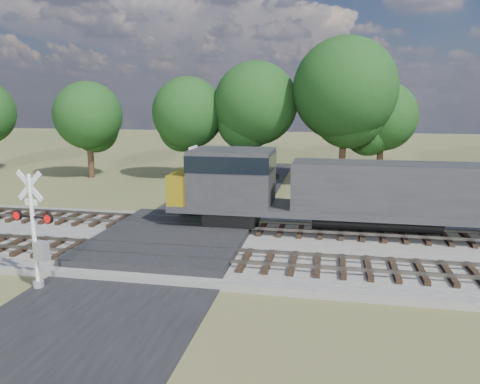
# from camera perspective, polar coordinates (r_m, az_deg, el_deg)

# --- Properties ---
(ground) EXTENTS (160.00, 160.00, 0.00)m
(ground) POSITION_cam_1_polar(r_m,az_deg,el_deg) (22.68, -8.53, -6.80)
(ground) COLOR #48522B
(ground) RESTS_ON ground
(ballast_bed) EXTENTS (140.00, 10.00, 0.30)m
(ballast_bed) POSITION_cam_1_polar(r_m,az_deg,el_deg) (22.07, 17.48, -7.33)
(ballast_bed) COLOR gray
(ballast_bed) RESTS_ON ground
(road) EXTENTS (7.00, 60.00, 0.08)m
(road) POSITION_cam_1_polar(r_m,az_deg,el_deg) (22.67, -8.53, -6.71)
(road) COLOR black
(road) RESTS_ON ground
(crossing_panel) EXTENTS (7.00, 9.00, 0.62)m
(crossing_panel) POSITION_cam_1_polar(r_m,az_deg,el_deg) (23.04, -8.14, -5.68)
(crossing_panel) COLOR #262628
(crossing_panel) RESTS_ON ground
(track_near) EXTENTS (140.00, 2.60, 0.33)m
(track_near) POSITION_cam_1_polar(r_m,az_deg,el_deg) (19.90, -1.89, -8.05)
(track_near) COLOR black
(track_near) RESTS_ON ballast_bed
(track_far) EXTENTS (140.00, 2.60, 0.33)m
(track_far) POSITION_cam_1_polar(r_m,az_deg,el_deg) (24.57, 0.68, -4.24)
(track_far) COLOR black
(track_far) RESTS_ON ballast_bed
(crossing_signal_near) EXTENTS (1.81, 0.45, 4.51)m
(crossing_signal_near) POSITION_cam_1_polar(r_m,az_deg,el_deg) (18.78, -23.55, -5.52)
(crossing_signal_near) COLOR silver
(crossing_signal_near) RESTS_ON ground
(crossing_signal_far) EXTENTS (1.61, 0.36, 3.99)m
(crossing_signal_far) POSITION_cam_1_polar(r_m,az_deg,el_deg) (28.07, 3.17, 0.33)
(crossing_signal_far) COLOR silver
(crossing_signal_far) RESTS_ON ground
(equipment_shed) EXTENTS (5.33, 5.33, 2.74)m
(equipment_shed) POSITION_cam_1_polar(r_m,az_deg,el_deg) (32.13, 18.89, 0.65)
(equipment_shed) COLOR #472B1E
(equipment_shed) RESTS_ON ground
(treeline) EXTENTS (77.10, 10.51, 11.86)m
(treeline) POSITION_cam_1_polar(r_m,az_deg,el_deg) (40.10, 19.26, 10.32)
(treeline) COLOR black
(treeline) RESTS_ON ground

